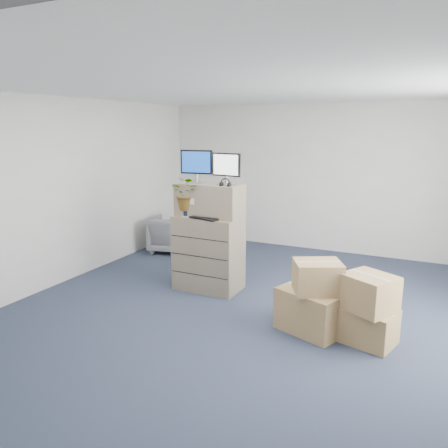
{
  "coord_description": "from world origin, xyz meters",
  "views": [
    {
      "loc": [
        2.03,
        -4.78,
        2.36
      ],
      "look_at": [
        -0.44,
        0.4,
        1.08
      ],
      "focal_mm": 35.0,
      "sensor_mm": 36.0,
      "label": 1
    }
  ],
  "objects_px": {
    "monitor_right": "(226,167)",
    "office_chair": "(171,232)",
    "filing_cabinet_lower": "(209,253)",
    "potted_plant": "(188,198)",
    "monitor_left": "(196,165)",
    "keyboard": "(205,218)",
    "water_bottle": "(213,208)"
  },
  "relations": [
    {
      "from": "office_chair",
      "to": "monitor_right",
      "type": "bearing_deg",
      "value": 130.1
    },
    {
      "from": "filing_cabinet_lower",
      "to": "monitor_right",
      "type": "xyz_separation_m",
      "value": [
        0.28,
        0.01,
        1.26
      ]
    },
    {
      "from": "office_chair",
      "to": "filing_cabinet_lower",
      "type": "bearing_deg",
      "value": 125.24
    },
    {
      "from": "water_bottle",
      "to": "monitor_left",
      "type": "bearing_deg",
      "value": 176.14
    },
    {
      "from": "keyboard",
      "to": "water_bottle",
      "type": "bearing_deg",
      "value": 91.59
    },
    {
      "from": "filing_cabinet_lower",
      "to": "monitor_right",
      "type": "bearing_deg",
      "value": 3.71
    },
    {
      "from": "potted_plant",
      "to": "office_chair",
      "type": "bearing_deg",
      "value": 129.69
    },
    {
      "from": "filing_cabinet_lower",
      "to": "keyboard",
      "type": "bearing_deg",
      "value": -77.37
    },
    {
      "from": "monitor_left",
      "to": "potted_plant",
      "type": "xyz_separation_m",
      "value": [
        -0.07,
        -0.13,
        -0.47
      ]
    },
    {
      "from": "keyboard",
      "to": "potted_plant",
      "type": "relative_size",
      "value": 0.82
    },
    {
      "from": "filing_cabinet_lower",
      "to": "water_bottle",
      "type": "relative_size",
      "value": 4.34
    },
    {
      "from": "monitor_right",
      "to": "filing_cabinet_lower",
      "type": "bearing_deg",
      "value": -167.83
    },
    {
      "from": "monitor_left",
      "to": "keyboard",
      "type": "height_order",
      "value": "monitor_left"
    },
    {
      "from": "monitor_left",
      "to": "keyboard",
      "type": "bearing_deg",
      "value": -46.51
    },
    {
      "from": "keyboard",
      "to": "water_bottle",
      "type": "height_order",
      "value": "water_bottle"
    },
    {
      "from": "keyboard",
      "to": "office_chair",
      "type": "height_order",
      "value": "keyboard"
    },
    {
      "from": "monitor_right",
      "to": "office_chair",
      "type": "xyz_separation_m",
      "value": [
        -1.85,
        1.45,
        -1.44
      ]
    },
    {
      "from": "keyboard",
      "to": "water_bottle",
      "type": "xyz_separation_m",
      "value": [
        0.04,
        0.18,
        0.11
      ]
    },
    {
      "from": "monitor_right",
      "to": "water_bottle",
      "type": "height_order",
      "value": "monitor_right"
    },
    {
      "from": "filing_cabinet_lower",
      "to": "office_chair",
      "type": "distance_m",
      "value": 2.16
    },
    {
      "from": "monitor_left",
      "to": "office_chair",
      "type": "relative_size",
      "value": 0.64
    },
    {
      "from": "keyboard",
      "to": "potted_plant",
      "type": "bearing_deg",
      "value": -178.15
    },
    {
      "from": "filing_cabinet_lower",
      "to": "keyboard",
      "type": "distance_m",
      "value": 0.59
    },
    {
      "from": "keyboard",
      "to": "water_bottle",
      "type": "relative_size",
      "value": 1.79
    },
    {
      "from": "office_chair",
      "to": "keyboard",
      "type": "bearing_deg",
      "value": 122.73
    },
    {
      "from": "monitor_right",
      "to": "potted_plant",
      "type": "xyz_separation_m",
      "value": [
        -0.55,
        -0.12,
        -0.45
      ]
    },
    {
      "from": "monitor_right",
      "to": "office_chair",
      "type": "bearing_deg",
      "value": 151.08
    },
    {
      "from": "keyboard",
      "to": "office_chair",
      "type": "relative_size",
      "value": 0.6
    },
    {
      "from": "filing_cabinet_lower",
      "to": "potted_plant",
      "type": "xyz_separation_m",
      "value": [
        -0.28,
        -0.1,
        0.81
      ]
    },
    {
      "from": "monitor_left",
      "to": "water_bottle",
      "type": "distance_m",
      "value": 0.67
    },
    {
      "from": "filing_cabinet_lower",
      "to": "keyboard",
      "type": "height_order",
      "value": "keyboard"
    },
    {
      "from": "monitor_right",
      "to": "keyboard",
      "type": "height_order",
      "value": "monitor_right"
    }
  ]
}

